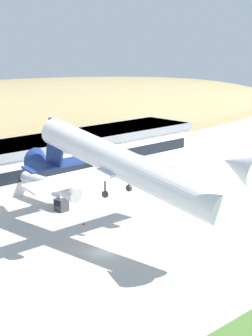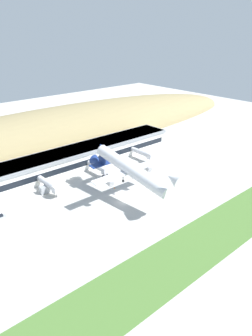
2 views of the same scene
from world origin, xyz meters
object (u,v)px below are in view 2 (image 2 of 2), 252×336
terminal_building (81,155)px  fuel_truck (47,189)px  jetway_1 (99,167)px  box_truck (109,176)px  jetway_0 (50,185)px  service_car_2 (0,217)px  cargo_airplane (130,170)px  traffic_cone_0 (115,188)px  jetway_2 (143,153)px

terminal_building → fuel_truck: (-28.23, -14.99, -4.01)m
jetway_1 → box_truck: bearing=-81.3°
jetway_0 → jetway_1: same height
service_car_2 → cargo_airplane: bearing=-24.8°
cargo_airplane → box_truck: cargo_airplane is taller
jetway_0 → traffic_cone_0: 28.22m
service_car_2 → box_truck: bearing=0.2°
traffic_cone_0 → jetway_2: bearing=25.0°
jetway_1 → traffic_cone_0: jetway_1 is taller
service_car_2 → jetway_2: bearing=4.3°
jetway_0 → jetway_1: (27.15, 0.87, -0.00)m
jetway_1 → box_truck: size_ratio=2.16×
terminal_building → jetway_0: size_ratio=6.78×
traffic_cone_0 → jetway_0: bearing=147.3°
jetway_1 → cargo_airplane: cargo_airplane is taller
jetway_1 → traffic_cone_0: (-3.61, -15.99, -3.71)m
jetway_1 → service_car_2: (-51.65, -6.63, -3.34)m
fuel_truck → traffic_cone_0: size_ratio=12.29×
jetway_1 → box_truck: 6.98m
jetway_2 → traffic_cone_0: size_ratio=27.04×
fuel_truck → traffic_cone_0: 29.41m
jetway_0 → fuel_truck: jetway_0 is taller
jetway_0 → fuel_truck: (-0.61, 1.63, -2.45)m
terminal_building → box_truck: (0.51, -22.22, -4.01)m
terminal_building → service_car_2: terminal_building is taller
cargo_airplane → fuel_truck: 38.32m
terminal_building → jetway_1: size_ratio=7.54×
fuel_truck → box_truck: box_truck is taller
box_truck → cargo_airplane: bearing=-106.7°
jetway_2 → box_truck: jetway_2 is taller
jetway_1 → service_car_2: jetway_1 is taller
jetway_0 → traffic_cone_0: bearing=-32.7°
jetway_0 → jetway_1: size_ratio=1.11×
fuel_truck → traffic_cone_0: bearing=-34.8°
jetway_0 → cargo_airplane: 36.02m
fuel_truck → box_truck: 29.64m
jetway_2 → fuel_truck: (-57.26, 1.28, -2.45)m
cargo_airplane → fuel_truck: size_ratio=7.12×
cargo_airplane → traffic_cone_0: cargo_airplane is taller
terminal_building → fuel_truck: bearing=-152.0°
jetway_2 → fuel_truck: size_ratio=2.20×
jetway_0 → jetway_2: 56.65m
terminal_building → jetway_0: 32.28m
box_truck → service_car_2: bearing=-179.8°
terminal_building → jetway_1: 15.84m
jetway_1 → fuel_truck: bearing=178.4°
terminal_building → fuel_truck: size_ratio=15.54×
jetway_1 → fuel_truck: jetway_1 is taller
jetway_1 → fuel_truck: size_ratio=2.06×
jetway_1 → jetway_0: bearing=-178.2°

